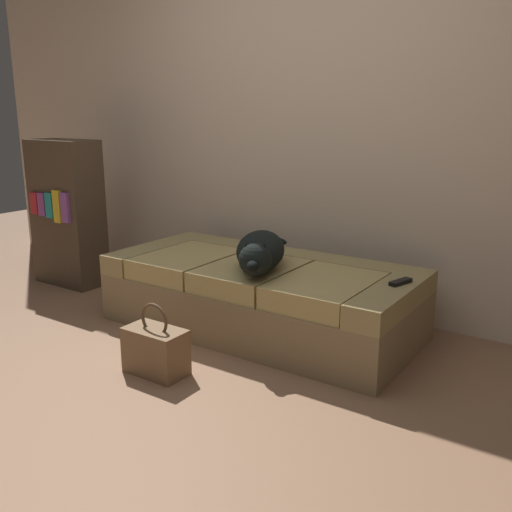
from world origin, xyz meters
name	(u,v)px	position (x,y,z in m)	size (l,w,h in m)	color
ground_plane	(127,403)	(0.00, 0.00, 0.00)	(10.00, 10.00, 0.00)	#966C4F
back_wall	(316,96)	(0.00, 1.77, 1.40)	(6.40, 0.10, 2.80)	beige
couch	(261,296)	(0.00, 1.12, 0.21)	(1.88, 0.86, 0.42)	#917956
dog_dark	(260,252)	(0.10, 0.96, 0.53)	(0.46, 0.61, 0.22)	black
tv_remote	(401,282)	(0.85, 1.17, 0.43)	(0.04, 0.15, 0.02)	black
handbag	(156,350)	(-0.10, 0.30, 0.13)	(0.32, 0.18, 0.38)	#836242
bookshelf	(67,213)	(-1.75, 1.09, 0.55)	(0.56, 0.30, 1.10)	#4D3D2D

